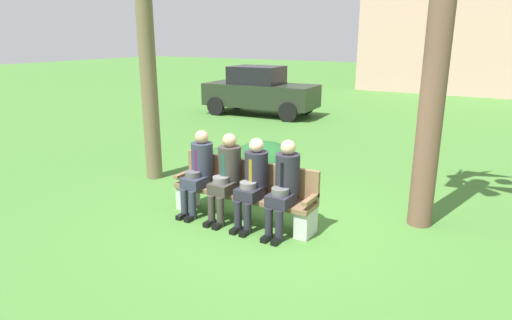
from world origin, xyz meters
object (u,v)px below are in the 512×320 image
object	(u,v)px
seated_man_leftmost	(199,168)
shrub_near_bench	(264,163)
shrub_mid_lawn	(232,166)
seated_man_centerright	(253,179)
parked_car_near	(260,91)
seated_man_centerleft	(226,173)
seated_man_rightmost	(284,183)
park_bench	(244,192)

from	to	relation	value
seated_man_leftmost	shrub_near_bench	xyz separation A→B (m)	(0.18, 1.73, -0.32)
seated_man_leftmost	shrub_mid_lawn	size ratio (longest dim) A/B	1.09
seated_man_leftmost	seated_man_centerright	distance (m)	0.98
seated_man_leftmost	parked_car_near	size ratio (longest dim) A/B	0.33
seated_man_centerright	parked_car_near	distance (m)	9.40
seated_man_centerleft	shrub_near_bench	size ratio (longest dim) A/B	1.02
seated_man_centerleft	seated_man_centerright	world-z (taller)	seated_man_centerleft
shrub_near_bench	parked_car_near	size ratio (longest dim) A/B	0.32
seated_man_leftmost	shrub_near_bench	bearing A→B (deg)	83.99
seated_man_centerright	seated_man_rightmost	bearing A→B (deg)	0.38
park_bench	parked_car_near	xyz separation A→B (m)	(-4.43, 8.02, 0.40)
shrub_near_bench	seated_man_rightmost	bearing A→B (deg)	-52.84
seated_man_centerleft	park_bench	bearing A→B (deg)	29.87
seated_man_leftmost	parked_car_near	bearing A→B (deg)	114.32
shrub_mid_lawn	seated_man_rightmost	bearing A→B (deg)	-37.11
parked_car_near	seated_man_leftmost	bearing A→B (deg)	-65.68
seated_man_leftmost	seated_man_centerleft	bearing A→B (deg)	0.12
seated_man_rightmost	shrub_near_bench	world-z (taller)	seated_man_rightmost
park_bench	shrub_mid_lawn	distance (m)	1.60
seated_man_centerleft	seated_man_centerright	distance (m)	0.47
seated_man_leftmost	seated_man_rightmost	xyz separation A→B (m)	(1.49, 0.00, 0.01)
parked_car_near	park_bench	bearing A→B (deg)	-61.06
seated_man_centerright	seated_man_rightmost	xyz separation A→B (m)	(0.51, 0.00, 0.02)
seated_man_leftmost	park_bench	bearing A→B (deg)	10.18
seated_man_centerleft	seated_man_centerright	bearing A→B (deg)	-0.21
park_bench	seated_man_centerright	bearing A→B (deg)	-30.05
seated_man_leftmost	shrub_mid_lawn	xyz separation A→B (m)	(-0.29, 1.35, -0.35)
park_bench	seated_man_rightmost	distance (m)	0.81
seated_man_centerleft	shrub_near_bench	bearing A→B (deg)	101.00
seated_man_rightmost	shrub_mid_lawn	distance (m)	2.26
shrub_near_bench	seated_man_leftmost	bearing A→B (deg)	-96.01
park_bench	seated_man_rightmost	xyz separation A→B (m)	(0.74, -0.13, 0.30)
park_bench	parked_car_near	size ratio (longest dim) A/B	0.57
shrub_mid_lawn	shrub_near_bench	bearing A→B (deg)	38.45
seated_man_centerright	shrub_near_bench	xyz separation A→B (m)	(-0.80, 1.73, -0.32)
seated_man_leftmost	seated_man_centerleft	xyz separation A→B (m)	(0.52, 0.00, 0.01)
shrub_mid_lawn	park_bench	bearing A→B (deg)	-49.40
park_bench	seated_man_rightmost	world-z (taller)	seated_man_rightmost
seated_man_rightmost	park_bench	bearing A→B (deg)	169.89
park_bench	seated_man_centerleft	distance (m)	0.40
seated_man_rightmost	shrub_mid_lawn	xyz separation A→B (m)	(-1.78, 1.35, -0.36)
seated_man_centerright	seated_man_rightmost	world-z (taller)	seated_man_rightmost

